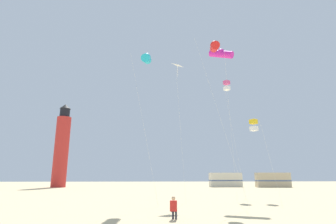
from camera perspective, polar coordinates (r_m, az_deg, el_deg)
name	(u,v)px	position (r m, az deg, el deg)	size (l,w,h in m)	color
kite_flyer_standing	(174,207)	(14.53, 1.23, -19.67)	(0.41, 0.55, 1.16)	red
kite_box_gold	(254,125)	(27.62, 17.86, -2.71)	(2.39, 2.39, 7.62)	silver
kite_tube_scarlet	(215,47)	(24.02, 9.96, 13.63)	(3.39, 3.27, 13.75)	silver
kite_tube_cyan	(146,59)	(23.77, -4.65, 11.29)	(2.43, 2.57, 12.83)	silver
kite_diamond_white	(178,71)	(25.76, 2.11, 8.70)	(1.22, 1.22, 12.74)	silver
kite_tube_magenta	(221,54)	(27.32, 11.30, 12.12)	(2.39, 2.10, 14.58)	silver
kite_box_rainbow	(227,86)	(32.20, 12.44, 5.51)	(1.87, 1.56, 13.10)	silver
lighthouse_distant	(62,147)	(58.35, -21.79, -6.98)	(2.80, 2.80, 16.80)	red
rv_van_cream	(225,180)	(57.48, 12.18, -14.00)	(6.46, 2.40, 2.80)	beige
rv_van_tan	(273,180)	(58.31, 21.48, -13.37)	(6.61, 2.85, 2.80)	#C6B28C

